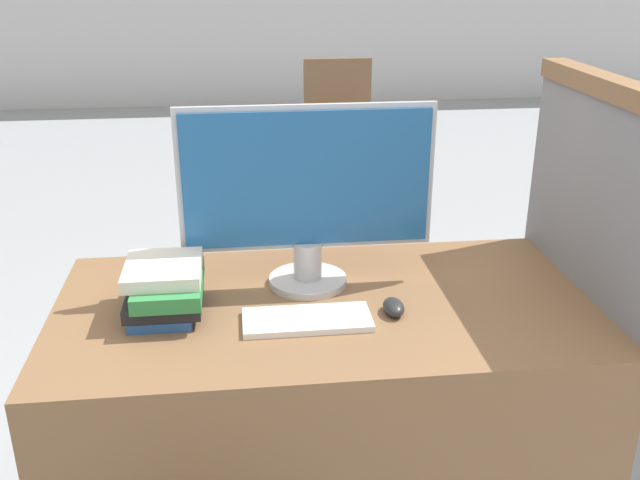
{
  "coord_description": "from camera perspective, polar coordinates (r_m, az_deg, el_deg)",
  "views": [
    {
      "loc": [
        -0.2,
        -1.26,
        1.59
      ],
      "look_at": [
        -0.02,
        0.33,
        0.94
      ],
      "focal_mm": 40.0,
      "sensor_mm": 36.0,
      "label": 1
    }
  ],
  "objects": [
    {
      "name": "book_stack",
      "position": [
        1.81,
        -12.26,
        -3.78
      ],
      "size": [
        0.19,
        0.25,
        0.13
      ],
      "color": "#285199",
      "rests_on": "desk"
    },
    {
      "name": "mouse",
      "position": [
        1.79,
        5.91,
        -5.35
      ],
      "size": [
        0.05,
        0.09,
        0.04
      ],
      "color": "#262626",
      "rests_on": "desk"
    },
    {
      "name": "desk",
      "position": [
        2.04,
        0.32,
        -14.4
      ],
      "size": [
        1.38,
        0.73,
        0.75
      ],
      "color": "brown",
      "rests_on": "ground_plane"
    },
    {
      "name": "carrel_divider",
      "position": [
        2.1,
        20.25,
        -5.67
      ],
      "size": [
        0.07,
        0.75,
        1.3
      ],
      "color": "slate",
      "rests_on": "ground_plane"
    },
    {
      "name": "keyboard",
      "position": [
        1.75,
        -1.04,
        -6.41
      ],
      "size": [
        0.31,
        0.13,
        0.02
      ],
      "color": "white",
      "rests_on": "desk"
    },
    {
      "name": "monitor",
      "position": [
        1.85,
        -1.04,
        3.84
      ],
      "size": [
        0.66,
        0.21,
        0.49
      ],
      "color": "#B7B7BC",
      "rests_on": "desk"
    },
    {
      "name": "far_chair",
      "position": [
        4.67,
        1.58,
        9.04
      ],
      "size": [
        0.44,
        0.44,
        0.95
      ],
      "rotation": [
        0.0,
        0.0,
        -0.89
      ],
      "color": "brown",
      "rests_on": "ground_plane"
    }
  ]
}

